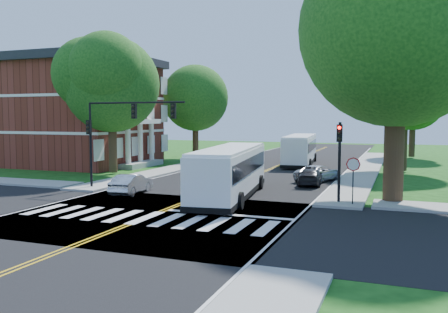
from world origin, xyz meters
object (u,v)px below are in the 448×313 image
at_px(signal_ne, 339,151).
at_px(hatchback, 131,184).
at_px(suv, 318,173).
at_px(signal_nw, 120,124).
at_px(bus_lead, 230,171).
at_px(bus_follow, 300,149).
at_px(dark_sedan, 310,177).

distance_m(signal_ne, hatchback, 12.90).
bearing_deg(signal_ne, suv, 106.18).
bearing_deg(signal_nw, suv, 38.92).
height_order(signal_nw, bus_lead, signal_nw).
xyz_separation_m(signal_ne, bus_follow, (-6.49, 21.20, -1.39)).
bearing_deg(signal_nw, bus_lead, -0.43).
bearing_deg(signal_nw, signal_ne, 0.05).
height_order(hatchback, suv, hatchback).
bearing_deg(suv, signal_ne, 124.47).
relative_size(hatchback, dark_sedan, 0.95).
relative_size(hatchback, suv, 0.87).
height_order(signal_ne, bus_follow, signal_ne).
height_order(signal_ne, bus_lead, signal_ne).
height_order(signal_nw, signal_ne, signal_nw).
height_order(signal_nw, hatchback, signal_nw).
xyz_separation_m(signal_ne, hatchback, (-12.65, -0.96, -2.32)).
bearing_deg(hatchback, dark_sedan, -147.52).
bearing_deg(bus_lead, bus_follow, -97.55).
bearing_deg(dark_sedan, signal_nw, 26.94).
relative_size(bus_lead, suv, 2.71).
xyz_separation_m(suv, dark_sedan, (-0.16, -2.20, -0.03)).
bearing_deg(suv, bus_follow, -54.03).
relative_size(signal_ne, hatchback, 1.15).
height_order(signal_nw, dark_sedan, signal_nw).
relative_size(signal_nw, suv, 1.63).
bearing_deg(signal_nw, bus_follow, 70.38).
xyz_separation_m(signal_ne, suv, (-2.67, 9.19, -2.34)).
xyz_separation_m(signal_ne, bus_lead, (-6.36, -0.07, -1.36)).
distance_m(signal_ne, bus_follow, 22.21).
bearing_deg(bus_lead, signal_ne, 172.71).
xyz_separation_m(bus_follow, dark_sedan, (3.66, -14.21, -0.99)).
xyz_separation_m(hatchback, suv, (9.99, 10.15, -0.02)).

